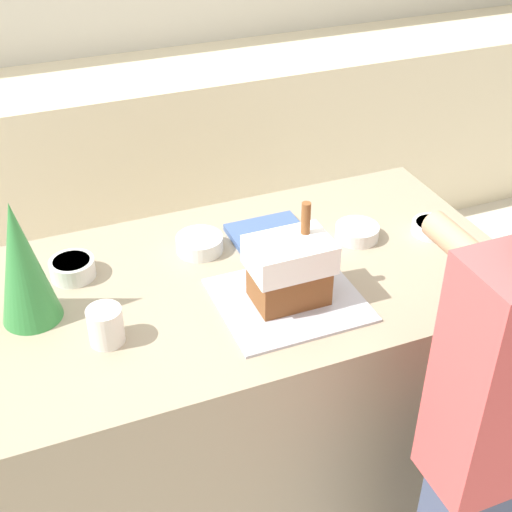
{
  "coord_description": "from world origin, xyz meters",
  "views": [
    {
      "loc": [
        -0.57,
        -1.51,
        2.08
      ],
      "look_at": [
        0.03,
        0.0,
        0.98
      ],
      "focal_mm": 50.0,
      "sensor_mm": 36.0,
      "label": 1
    }
  ],
  "objects_px": {
    "decorative_tree": "(22,263)",
    "candy_bowl_beside_tree": "(72,268)",
    "person": "(508,446)",
    "candy_bowl_center_rear": "(357,232)",
    "cookbook": "(268,234)",
    "gingerbread_house": "(290,269)",
    "baking_tray": "(288,300)",
    "candy_bowl_far_right": "(200,243)",
    "candy_bowl_behind_tray": "(431,226)",
    "mug": "(106,326)"
  },
  "relations": [
    {
      "from": "gingerbread_house",
      "to": "candy_bowl_behind_tray",
      "type": "distance_m",
      "value": 0.57
    },
    {
      "from": "baking_tray",
      "to": "gingerbread_house",
      "type": "distance_m",
      "value": 0.1
    },
    {
      "from": "candy_bowl_beside_tree",
      "to": "cookbook",
      "type": "distance_m",
      "value": 0.58
    },
    {
      "from": "candy_bowl_center_rear",
      "to": "decorative_tree",
      "type": "bearing_deg",
      "value": -178.82
    },
    {
      "from": "candy_bowl_beside_tree",
      "to": "person",
      "type": "height_order",
      "value": "person"
    },
    {
      "from": "decorative_tree",
      "to": "cookbook",
      "type": "xyz_separation_m",
      "value": [
        0.71,
        0.13,
        -0.16
      ]
    },
    {
      "from": "baking_tray",
      "to": "decorative_tree",
      "type": "relative_size",
      "value": 1.1
    },
    {
      "from": "baking_tray",
      "to": "candy_bowl_center_rear",
      "type": "bearing_deg",
      "value": 32.93
    },
    {
      "from": "gingerbread_house",
      "to": "person",
      "type": "bearing_deg",
      "value": -59.98
    },
    {
      "from": "candy_bowl_behind_tray",
      "to": "candy_bowl_beside_tree",
      "type": "distance_m",
      "value": 1.07
    },
    {
      "from": "decorative_tree",
      "to": "mug",
      "type": "distance_m",
      "value": 0.26
    },
    {
      "from": "candy_bowl_beside_tree",
      "to": "candy_bowl_center_rear",
      "type": "bearing_deg",
      "value": -8.35
    },
    {
      "from": "candy_bowl_behind_tray",
      "to": "person",
      "type": "distance_m",
      "value": 0.75
    },
    {
      "from": "candy_bowl_beside_tree",
      "to": "cookbook",
      "type": "height_order",
      "value": "candy_bowl_beside_tree"
    },
    {
      "from": "person",
      "to": "candy_bowl_behind_tray",
      "type": "bearing_deg",
      "value": 71.9
    },
    {
      "from": "baking_tray",
      "to": "person",
      "type": "relative_size",
      "value": 0.24
    },
    {
      "from": "gingerbread_house",
      "to": "cookbook",
      "type": "height_order",
      "value": "gingerbread_house"
    },
    {
      "from": "baking_tray",
      "to": "mug",
      "type": "bearing_deg",
      "value": 177.53
    },
    {
      "from": "gingerbread_house",
      "to": "candy_bowl_behind_tray",
      "type": "xyz_separation_m",
      "value": [
        0.54,
        0.15,
        -0.09
      ]
    },
    {
      "from": "gingerbread_house",
      "to": "decorative_tree",
      "type": "xyz_separation_m",
      "value": [
        -0.64,
        0.19,
        0.07
      ]
    },
    {
      "from": "decorative_tree",
      "to": "candy_bowl_beside_tree",
      "type": "bearing_deg",
      "value": 47.77
    },
    {
      "from": "candy_bowl_behind_tray",
      "to": "candy_bowl_beside_tree",
      "type": "height_order",
      "value": "candy_bowl_beside_tree"
    },
    {
      "from": "baking_tray",
      "to": "candy_bowl_far_right",
      "type": "height_order",
      "value": "candy_bowl_far_right"
    },
    {
      "from": "decorative_tree",
      "to": "cookbook",
      "type": "relative_size",
      "value": 1.51
    },
    {
      "from": "baking_tray",
      "to": "decorative_tree",
      "type": "distance_m",
      "value": 0.69
    },
    {
      "from": "candy_bowl_behind_tray",
      "to": "candy_bowl_beside_tree",
      "type": "bearing_deg",
      "value": 170.58
    },
    {
      "from": "cookbook",
      "to": "mug",
      "type": "bearing_deg",
      "value": -152.08
    },
    {
      "from": "gingerbread_house",
      "to": "mug",
      "type": "xyz_separation_m",
      "value": [
        -0.48,
        0.02,
        -0.06
      ]
    },
    {
      "from": "gingerbread_house",
      "to": "person",
      "type": "relative_size",
      "value": 0.17
    },
    {
      "from": "decorative_tree",
      "to": "candy_bowl_far_right",
      "type": "height_order",
      "value": "decorative_tree"
    },
    {
      "from": "baking_tray",
      "to": "mug",
      "type": "relative_size",
      "value": 3.86
    },
    {
      "from": "candy_bowl_behind_tray",
      "to": "cookbook",
      "type": "relative_size",
      "value": 0.54
    },
    {
      "from": "gingerbread_house",
      "to": "candy_bowl_beside_tree",
      "type": "height_order",
      "value": "gingerbread_house"
    },
    {
      "from": "gingerbread_house",
      "to": "candy_bowl_behind_tray",
      "type": "bearing_deg",
      "value": 15.61
    },
    {
      "from": "person",
      "to": "cookbook",
      "type": "bearing_deg",
      "value": 105.86
    },
    {
      "from": "candy_bowl_beside_tree",
      "to": "cookbook",
      "type": "relative_size",
      "value": 0.56
    },
    {
      "from": "gingerbread_house",
      "to": "candy_bowl_far_right",
      "type": "height_order",
      "value": "gingerbread_house"
    },
    {
      "from": "cookbook",
      "to": "mug",
      "type": "distance_m",
      "value": 0.63
    },
    {
      "from": "candy_bowl_behind_tray",
      "to": "candy_bowl_center_rear",
      "type": "distance_m",
      "value": 0.23
    },
    {
      "from": "baking_tray",
      "to": "candy_bowl_beside_tree",
      "type": "bearing_deg",
      "value": 147.35
    },
    {
      "from": "candy_bowl_far_right",
      "to": "candy_bowl_beside_tree",
      "type": "height_order",
      "value": "candy_bowl_beside_tree"
    },
    {
      "from": "baking_tray",
      "to": "candy_bowl_center_rear",
      "type": "relative_size",
      "value": 2.87
    },
    {
      "from": "person",
      "to": "candy_bowl_center_rear",
      "type": "bearing_deg",
      "value": 89.89
    },
    {
      "from": "gingerbread_house",
      "to": "cookbook",
      "type": "xyz_separation_m",
      "value": [
        0.07,
        0.31,
        -0.09
      ]
    },
    {
      "from": "decorative_tree",
      "to": "candy_bowl_behind_tray",
      "type": "height_order",
      "value": "decorative_tree"
    },
    {
      "from": "candy_bowl_center_rear",
      "to": "person",
      "type": "height_order",
      "value": "person"
    },
    {
      "from": "person",
      "to": "candy_bowl_far_right",
      "type": "bearing_deg",
      "value": 117.92
    },
    {
      "from": "decorative_tree",
      "to": "candy_bowl_beside_tree",
      "type": "height_order",
      "value": "decorative_tree"
    },
    {
      "from": "candy_bowl_far_right",
      "to": "baking_tray",
      "type": "bearing_deg",
      "value": -65.96
    },
    {
      "from": "baking_tray",
      "to": "candy_bowl_behind_tray",
      "type": "xyz_separation_m",
      "value": [
        0.54,
        0.15,
        0.02
      ]
    }
  ]
}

